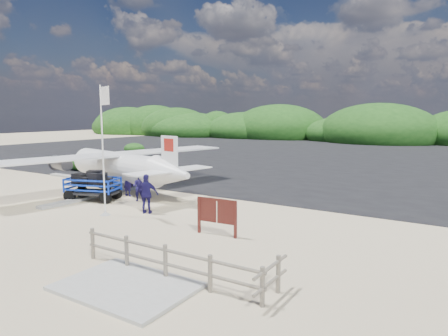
% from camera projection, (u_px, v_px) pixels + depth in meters
% --- Properties ---
extents(ground, '(160.00, 160.00, 0.00)m').
position_uv_depth(ground, '(137.00, 213.00, 18.48)').
color(ground, beige).
extents(asphalt_apron, '(90.00, 50.00, 0.04)m').
position_uv_depth(asphalt_apron, '(333.00, 156.00, 43.63)').
color(asphalt_apron, '#B2B2B2').
rests_on(asphalt_apron, ground).
extents(lagoon, '(9.00, 7.00, 0.40)m').
position_uv_depth(lagoon, '(47.00, 189.00, 24.49)').
color(lagoon, '#B2B2B2').
rests_on(lagoon, ground).
extents(walkway_pad, '(3.50, 2.50, 0.10)m').
position_uv_depth(walkway_pad, '(126.00, 288.00, 10.54)').
color(walkway_pad, '#B2B2B2').
rests_on(walkway_pad, ground).
extents(vegetation_band, '(124.00, 8.00, 4.40)m').
position_uv_depth(vegetation_band, '(380.00, 142.00, 64.59)').
color(vegetation_band, '#B2B2B2').
rests_on(vegetation_band, ground).
extents(fence, '(6.40, 2.00, 1.10)m').
position_uv_depth(fence, '(166.00, 279.00, 11.12)').
color(fence, '#B2B2B2').
rests_on(fence, ground).
extents(baggage_cart, '(3.28, 2.50, 1.45)m').
position_uv_depth(baggage_cart, '(94.00, 200.00, 21.23)').
color(baggage_cart, '#0E35D3').
rests_on(baggage_cart, ground).
extents(flagpole, '(1.26, 0.91, 5.82)m').
position_uv_depth(flagpole, '(105.00, 215.00, 18.17)').
color(flagpole, white).
rests_on(flagpole, ground).
extents(signboard, '(1.77, 0.31, 1.46)m').
position_uv_depth(signboard, '(217.00, 235.00, 15.13)').
color(signboard, '#4F1C16').
rests_on(signboard, ground).
extents(crew_a, '(0.64, 0.43, 1.71)m').
position_uv_depth(crew_a, '(128.00, 181.00, 22.28)').
color(crew_a, '#1C1653').
rests_on(crew_a, ground).
extents(crew_b, '(0.91, 0.81, 1.54)m').
position_uv_depth(crew_b, '(139.00, 186.00, 21.02)').
color(crew_b, '#1C1653').
rests_on(crew_b, ground).
extents(crew_c, '(1.16, 0.86, 1.83)m').
position_uv_depth(crew_c, '(147.00, 194.00, 18.35)').
color(crew_c, '#1C1653').
rests_on(crew_c, ground).
extents(aircraft_small, '(8.87, 8.87, 2.27)m').
position_uv_depth(aircraft_small, '(236.00, 151.00, 48.94)').
color(aircraft_small, '#B2B2B2').
rests_on(aircraft_small, ground).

